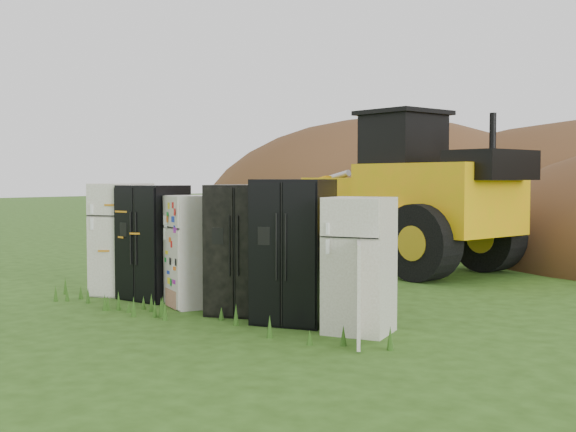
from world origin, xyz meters
The scene contains 9 objects.
ground centered at (0.00, 0.00, 0.00)m, with size 120.00×120.00×0.00m, color #2B4A13.
fridge_leftmost centered at (-2.41, 0.00, 0.93)m, with size 0.82×0.79×1.86m, color white, non-canonical shape.
fridge_black_side centered at (-1.64, 0.03, 0.92)m, with size 0.96×0.76×1.84m, color black, non-canonical shape.
fridge_sticker centered at (-0.66, 0.00, 0.84)m, with size 0.75×0.70×1.69m, color silver, non-canonical shape.
fridge_dark_mid centered at (0.34, 0.02, 0.93)m, with size 0.95×0.77×1.86m, color black, non-canonical shape.
fridge_black_right centered at (1.29, -0.03, 0.97)m, with size 0.97×0.81×1.94m, color black, non-canonical shape.
fridge_open_door centered at (2.33, 0.00, 0.86)m, with size 0.78×0.72×1.71m, color white, non-canonical shape.
wheel_loader centered at (-1.30, 6.06, 1.69)m, with size 6.98×2.83×3.38m, color #F4A710, non-canonical shape.
dirt_mound_left centered at (-6.71, 15.02, 0.00)m, with size 15.15×11.36×8.27m, color #4F3119.
Camera 1 is at (7.32, -7.57, 1.95)m, focal length 45.00 mm.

